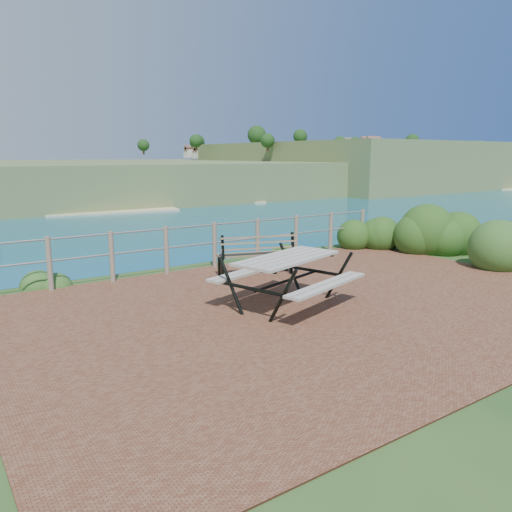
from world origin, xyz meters
The scene contains 9 objects.
ground centered at (0.00, 0.00, 0.00)m, with size 10.00×7.00×0.12m, color brown.
safety_railing centered at (0.00, 3.35, 0.57)m, with size 9.40×0.10×1.00m.
distant_bay centered at (173.07, 202.61, -1.52)m, with size 290.00×232.36×24.00m.
picnic_table centered at (-0.47, 0.16, 0.52)m, with size 2.10×1.63×0.82m.
park_bench centered at (0.33, 2.24, 0.59)m, with size 1.63×0.87×0.89m.
shrub_right_front centered at (5.55, 1.83, 0.00)m, with size 1.57×1.57×2.23m, color #214515.
shrub_right_edge centered at (4.53, 3.24, 0.00)m, with size 1.24×1.24×1.76m, color #214515.
shrub_lip_west centered at (-3.41, 3.86, 0.00)m, with size 0.69×0.69×0.40m, color #285620.
shrub_lip_east centered at (2.28, 3.83, 0.00)m, with size 0.66×0.66×0.36m, color #214515.
Camera 1 is at (-5.36, -6.07, 2.45)m, focal length 35.00 mm.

